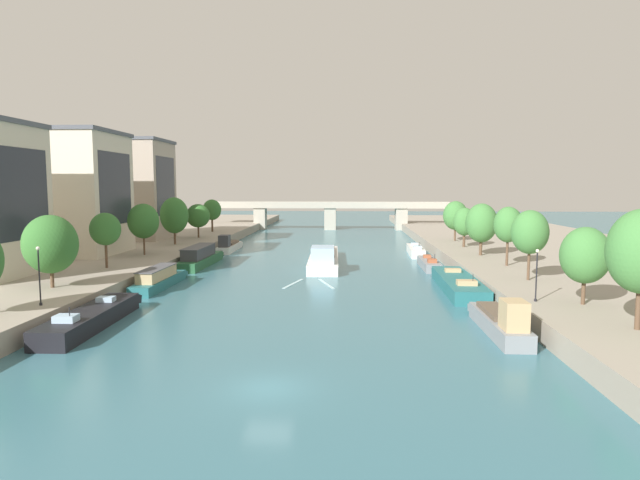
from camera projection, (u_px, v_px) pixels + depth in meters
ground_plane at (268, 388)px, 28.18m from camera, size 400.00×400.00×0.00m
quay_left at (99, 248)px, 84.54m from camera, size 36.00×170.00×1.62m
quay_right at (552, 251)px, 80.95m from camera, size 36.00×170.00×1.62m
barge_midriver at (324, 258)px, 72.37m from camera, size 4.33×22.67×3.22m
wake_behind_barge at (310, 284)px, 58.36m from camera, size 5.60×5.95×0.03m
moored_boat_left_downstream at (92, 317)px, 40.57m from camera, size 3.03×13.93×2.46m
moored_boat_left_second at (159, 279)px, 56.06m from camera, size 2.37×12.16×2.22m
moored_boat_left_gap_after at (200, 257)px, 71.50m from camera, size 2.98×14.50×2.72m
moored_boat_left_lone at (229, 246)px, 87.59m from camera, size 2.19×11.81×2.95m
moored_boat_right_upstream at (500, 321)px, 38.46m from camera, size 2.11×11.03×3.14m
moored_boat_right_downstream at (458, 283)px, 54.95m from camera, size 3.81×16.46×2.43m
moored_boat_right_far at (429, 264)px, 69.45m from camera, size 2.09×10.00×2.22m
moored_boat_right_gap_after at (416, 250)px, 83.01m from camera, size 2.50×11.36×2.36m
tree_left_distant at (50, 244)px, 47.31m from camera, size 4.69×4.69×6.53m
tree_left_nearest at (105, 229)px, 58.79m from camera, size 3.33×3.33×6.14m
tree_left_past_mid at (143, 221)px, 69.79m from camera, size 4.04×4.04×6.78m
tree_left_by_lamp at (174, 215)px, 82.59m from camera, size 4.37×4.37×7.32m
tree_left_midway at (198, 216)px, 93.52m from camera, size 4.11×4.11×5.92m
tree_left_second at (212, 210)px, 105.54m from camera, size 3.66×3.66×6.42m
tree_right_distant at (585, 255)px, 40.54m from camera, size 3.67×3.67×5.98m
tree_right_midway at (530, 232)px, 51.08m from camera, size 3.50×3.50×6.78m
tree_right_third at (508, 225)px, 60.37m from camera, size 3.20×3.20×6.74m
tree_right_nearest at (481, 223)px, 69.51m from camera, size 4.09×4.09×6.81m
tree_right_second at (464, 222)px, 79.18m from camera, size 3.23×3.23×5.87m
tree_right_past_mid at (455, 216)px, 88.05m from camera, size 4.02×4.02×6.59m
lamppost_left_bank at (39, 273)px, 40.34m from camera, size 0.28×0.28×4.53m
lamppost_right_bank at (537, 273)px, 41.77m from camera, size 0.28×0.28×4.15m
building_left_middle at (60, 192)px, 70.96m from camera, size 15.60×12.31×16.38m
building_left_tall at (124, 189)px, 91.36m from camera, size 14.94×11.55×16.97m
bridge_far at (330, 212)px, 130.70m from camera, size 58.69×4.40×6.79m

